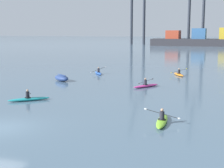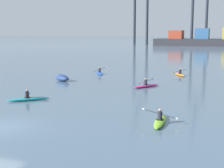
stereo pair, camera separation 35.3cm
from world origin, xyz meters
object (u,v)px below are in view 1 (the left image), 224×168
container_barge (200,40)px  kayak_blue (98,73)px  gantry_crane_west (138,3)px  kayak_lime (162,120)px  kayak_magenta (146,85)px  kayak_teal (29,99)px  kayak_orange (179,74)px  capsized_dinghy (62,78)px  gantry_crane_west_mid (197,1)px

container_barge → kayak_blue: 99.34m
gantry_crane_west → kayak_lime: 134.35m
container_barge → kayak_blue: (-6.10, -99.13, -2.26)m
kayak_lime → kayak_magenta: kayak_magenta is taller
kayak_teal → kayak_orange: bearing=64.8°
gantry_crane_west → kayak_teal: gantry_crane_west is taller
capsized_dinghy → gantry_crane_west: bearing=100.1°
capsized_dinghy → kayak_orange: 15.30m
kayak_blue → kayak_magenta: (8.47, -8.54, -0.00)m
container_barge → capsized_dinghy: 106.90m
kayak_teal → kayak_magenta: bearing=52.2°
kayak_orange → kayak_teal: bearing=-115.2°
gantry_crane_west_mid → kayak_orange: bearing=-86.3°
kayak_blue → kayak_orange: 10.59m
kayak_blue → kayak_orange: bearing=10.4°
container_barge → kayak_lime: container_barge is taller
container_barge → gantry_crane_west_mid: bearing=103.9°
gantry_crane_west → gantry_crane_west_mid: bearing=6.4°
gantry_crane_west_mid → kayak_teal: (-2.55, -128.14, -18.78)m
container_barge → gantry_crane_west: 33.28m
capsized_dinghy → kayak_magenta: 10.19m
gantry_crane_west → capsized_dinghy: 117.66m
kayak_orange → kayak_lime: bearing=-85.0°
capsized_dinghy → kayak_magenta: kayak_magenta is taller
kayak_teal → kayak_magenta: kayak_magenta is taller
gantry_crane_west_mid → capsized_dinghy: (-5.12, -117.33, -18.60)m
container_barge → gantry_crane_west_mid: 19.88m
kayak_lime → kayak_orange: bearing=95.0°
gantry_crane_west → gantry_crane_west_mid: 25.65m
gantry_crane_west → kayak_blue: 110.75m
container_barge → kayak_lime: bearing=-87.0°
gantry_crane_west → kayak_blue: (22.03, -107.00, -18.19)m
kayak_lime → kayak_blue: bearing=120.0°
gantry_crane_west → gantry_crane_west_mid: (25.49, 2.86, 0.59)m
kayak_lime → kayak_orange: size_ratio=1.03×
gantry_crane_west_mid → kayak_teal: 129.54m
kayak_magenta → container_barge: bearing=91.3°
kayak_teal → kayak_blue: kayak_blue is taller
capsized_dinghy → kayak_blue: kayak_blue is taller
kayak_teal → kayak_orange: same height
gantry_crane_west_mid → gantry_crane_west: bearing=-173.6°
capsized_dinghy → kayak_blue: bearing=77.4°
gantry_crane_west_mid → kayak_orange: gantry_crane_west_mid is taller
gantry_crane_west_mid → kayak_magenta: bearing=-87.6°
kayak_lime → kayak_magenta: bearing=107.0°
gantry_crane_west → kayak_magenta: 120.88m
capsized_dinghy → kayak_magenta: size_ratio=0.86×
capsized_dinghy → kayak_blue: size_ratio=0.85×
kayak_teal → kayak_magenta: size_ratio=0.92×
gantry_crane_west → kayak_teal: size_ratio=13.71×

